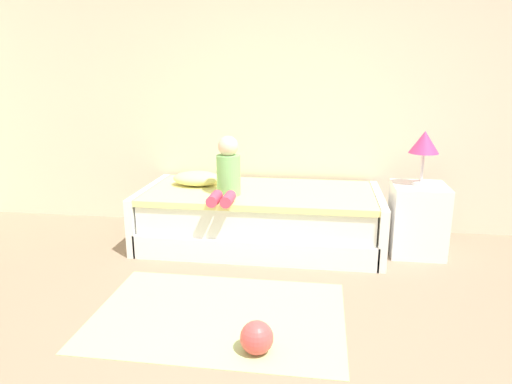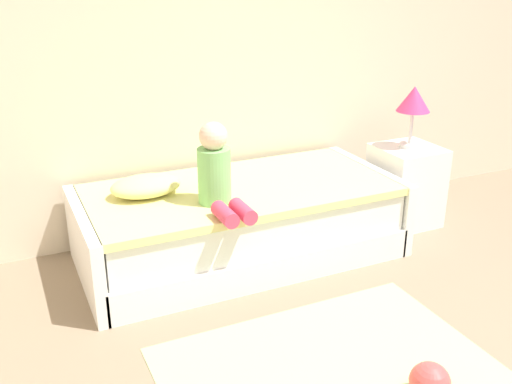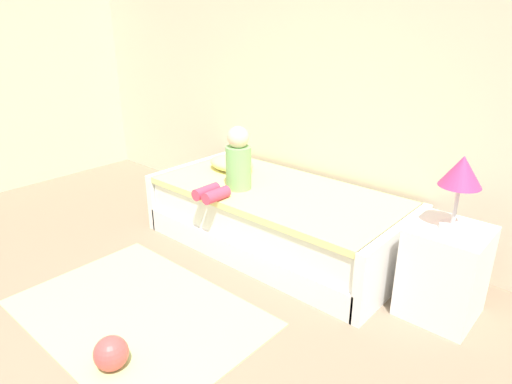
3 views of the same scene
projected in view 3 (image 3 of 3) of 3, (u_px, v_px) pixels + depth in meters
The scene contains 8 objects.
wall_rear at pixel (389, 64), 3.26m from camera, with size 7.20×0.10×2.90m, color beige.
bed at pixel (276, 218), 3.62m from camera, with size 2.11×1.00×0.50m.
nightstand at pixel (444, 272), 2.76m from camera, with size 0.44×0.44×0.60m, color white.
table_lamp at pixel (461, 175), 2.52m from camera, with size 0.24×0.24×0.45m.
child_figure at pixel (234, 165), 3.44m from camera, with size 0.20×0.51×0.50m.
pillow at pixel (231, 163), 3.94m from camera, with size 0.44×0.30×0.13m, color #F2E58C.
toy_ball at pixel (111, 353), 2.38m from camera, with size 0.19×0.19×0.19m, color #E54C4C.
area_rug at pixel (138, 313), 2.86m from camera, with size 1.60×1.10×0.01m, color #B2D189.
Camera 3 is at (1.49, -0.58, 1.77)m, focal length 31.21 mm.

